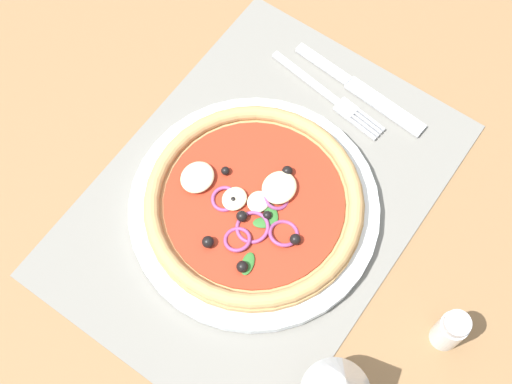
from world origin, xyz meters
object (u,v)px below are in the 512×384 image
fork (332,98)px  pizza (254,202)px  plate (254,208)px  pepper_shaker (450,330)px  knife (360,89)px

fork → pizza: bearing=-79.7°
pizza → fork: pizza is taller
pizza → plate: bearing=141.1°
pizza → pepper_shaker: size_ratio=3.89×
knife → pepper_shaker: bearing=-36.9°
plate → fork: size_ratio=1.66×
knife → fork: bearing=-120.8°
plate → pizza: bearing=-38.9°
knife → plate: bearing=-89.0°
pizza → fork: (-18.66, -0.84, -2.29)cm
plate → knife: 21.88cm
pepper_shaker → pizza: bearing=-90.2°
plate → pizza: (0.03, -0.03, 1.80)cm
plate → knife: (-21.83, 1.42, -0.45)cm
pizza → fork: bearing=-177.4°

